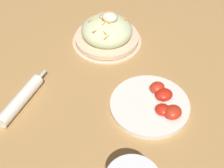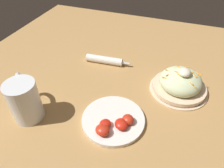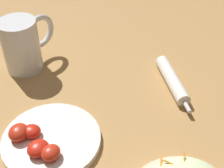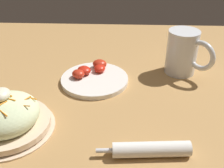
{
  "view_description": "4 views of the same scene",
  "coord_description": "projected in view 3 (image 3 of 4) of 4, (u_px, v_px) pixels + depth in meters",
  "views": [
    {
      "loc": [
        -0.34,
        0.48,
        0.65
      ],
      "look_at": [
        -0.09,
        0.01,
        0.09
      ],
      "focal_mm": 50.84,
      "sensor_mm": 36.0,
      "label": 1
    },
    {
      "loc": [
        -0.59,
        -0.19,
        0.55
      ],
      "look_at": [
        -0.09,
        -0.01,
        0.08
      ],
      "focal_mm": 32.65,
      "sensor_mm": 36.0,
      "label": 2
    },
    {
      "loc": [
        -0.1,
        -0.5,
        0.54
      ],
      "look_at": [
        -0.03,
        0.05,
        0.07
      ],
      "focal_mm": 50.89,
      "sensor_mm": 36.0,
      "label": 3
    },
    {
      "loc": [
        0.56,
        0.05,
        0.45
      ],
      "look_at": [
        -0.07,
        0.02,
        0.06
      ],
      "focal_mm": 43.81,
      "sensor_mm": 36.0,
      "label": 4
    }
  ],
  "objects": [
    {
      "name": "ground_plane",
      "position": [
        129.0,
        121.0,
        0.73
      ],
      "size": [
        1.43,
        1.43,
        0.0
      ],
      "primitive_type": "plane",
      "color": "#B2844C"
    },
    {
      "name": "tomato_plate",
      "position": [
        48.0,
        140.0,
        0.67
      ],
      "size": [
        0.21,
        0.21,
        0.04
      ],
      "color": "white",
      "rests_on": "ground_plane"
    },
    {
      "name": "napkin_roll",
      "position": [
        172.0,
        80.0,
        0.82
      ],
      "size": [
        0.05,
        0.21,
        0.03
      ],
      "color": "white",
      "rests_on": "ground_plane"
    },
    {
      "name": "beer_mug",
      "position": [
        23.0,
        47.0,
        0.85
      ],
      "size": [
        0.14,
        0.14,
        0.14
      ],
      "color": "white",
      "rests_on": "ground_plane"
    }
  ]
}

